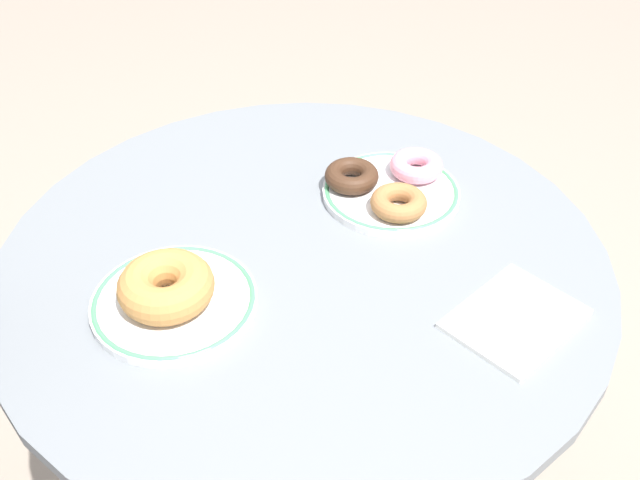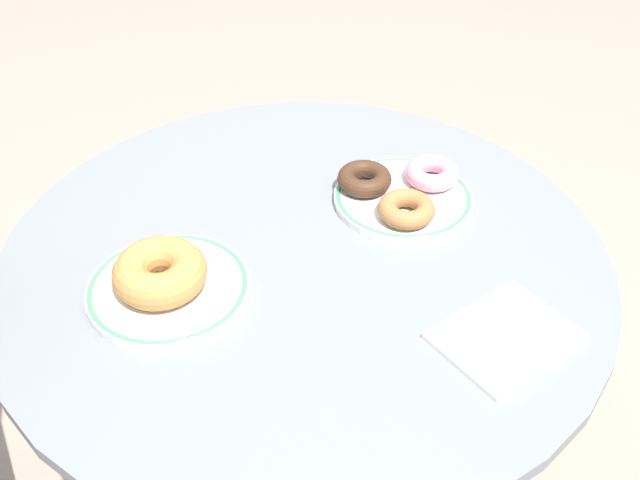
{
  "view_description": "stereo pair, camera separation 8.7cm",
  "coord_description": "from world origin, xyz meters",
  "px_view_note": "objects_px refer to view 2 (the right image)",
  "views": [
    {
      "loc": [
        -0.47,
        -0.49,
        1.32
      ],
      "look_at": [
        0.01,
        -0.02,
        0.76
      ],
      "focal_mm": 40.97,
      "sensor_mm": 36.0,
      "label": 1
    },
    {
      "loc": [
        -0.4,
        -0.55,
        1.32
      ],
      "look_at": [
        0.01,
        -0.02,
        0.76
      ],
      "focal_mm": 40.97,
      "sensor_mm": 36.0,
      "label": 2
    }
  ],
  "objects_px": {
    "plate_left": "(169,288)",
    "plate_right": "(401,196)",
    "donut_old_fashioned": "(160,272)",
    "donut_cinnamon": "(406,209)",
    "paper_napkin": "(505,337)",
    "cafe_table": "(306,380)",
    "donut_chocolate": "(364,179)",
    "donut_pink_frosted": "(431,173)"
  },
  "relations": [
    {
      "from": "donut_pink_frosted",
      "to": "paper_napkin",
      "type": "relative_size",
      "value": 0.51
    },
    {
      "from": "donut_old_fashioned",
      "to": "donut_cinnamon",
      "type": "bearing_deg",
      "value": -13.73
    },
    {
      "from": "donut_cinnamon",
      "to": "paper_napkin",
      "type": "height_order",
      "value": "donut_cinnamon"
    },
    {
      "from": "cafe_table",
      "to": "donut_old_fashioned",
      "type": "bearing_deg",
      "value": 167.72
    },
    {
      "from": "plate_left",
      "to": "donut_old_fashioned",
      "type": "relative_size",
      "value": 1.75
    },
    {
      "from": "donut_old_fashioned",
      "to": "cafe_table",
      "type": "bearing_deg",
      "value": -12.28
    },
    {
      "from": "plate_right",
      "to": "donut_cinnamon",
      "type": "xyz_separation_m",
      "value": [
        -0.03,
        -0.04,
        0.02
      ]
    },
    {
      "from": "cafe_table",
      "to": "donut_cinnamon",
      "type": "relative_size",
      "value": 10.26
    },
    {
      "from": "plate_left",
      "to": "plate_right",
      "type": "xyz_separation_m",
      "value": [
        0.33,
        -0.03,
        -0.0
      ]
    },
    {
      "from": "donut_chocolate",
      "to": "plate_left",
      "type": "bearing_deg",
      "value": -178.11
    },
    {
      "from": "donut_old_fashioned",
      "to": "donut_cinnamon",
      "type": "xyz_separation_m",
      "value": [
        0.31,
        -0.07,
        -0.01
      ]
    },
    {
      "from": "donut_old_fashioned",
      "to": "donut_cinnamon",
      "type": "distance_m",
      "value": 0.31
    },
    {
      "from": "donut_pink_frosted",
      "to": "paper_napkin",
      "type": "bearing_deg",
      "value": -118.07
    },
    {
      "from": "donut_pink_frosted",
      "to": "donut_chocolate",
      "type": "xyz_separation_m",
      "value": [
        -0.08,
        0.04,
        0.0
      ]
    },
    {
      "from": "donut_old_fashioned",
      "to": "paper_napkin",
      "type": "xyz_separation_m",
      "value": [
        0.25,
        -0.29,
        -0.03
      ]
    },
    {
      "from": "cafe_table",
      "to": "donut_old_fashioned",
      "type": "height_order",
      "value": "donut_old_fashioned"
    },
    {
      "from": "donut_chocolate",
      "to": "donut_cinnamon",
      "type": "distance_m",
      "value": 0.08
    },
    {
      "from": "plate_right",
      "to": "donut_chocolate",
      "type": "relative_size",
      "value": 2.53
    },
    {
      "from": "donut_old_fashioned",
      "to": "paper_napkin",
      "type": "distance_m",
      "value": 0.38
    },
    {
      "from": "cafe_table",
      "to": "donut_chocolate",
      "type": "bearing_deg",
      "value": 18.56
    },
    {
      "from": "donut_chocolate",
      "to": "paper_napkin",
      "type": "relative_size",
      "value": 0.51
    },
    {
      "from": "donut_chocolate",
      "to": "paper_napkin",
      "type": "bearing_deg",
      "value": -100.3
    },
    {
      "from": "cafe_table",
      "to": "donut_chocolate",
      "type": "xyz_separation_m",
      "value": [
        0.14,
        0.05,
        0.27
      ]
    },
    {
      "from": "donut_old_fashioned",
      "to": "donut_pink_frosted",
      "type": "height_order",
      "value": "donut_old_fashioned"
    },
    {
      "from": "paper_napkin",
      "to": "donut_pink_frosted",
      "type": "bearing_deg",
      "value": 61.93
    },
    {
      "from": "donut_pink_frosted",
      "to": "donut_chocolate",
      "type": "distance_m",
      "value": 0.09
    },
    {
      "from": "cafe_table",
      "to": "paper_napkin",
      "type": "distance_m",
      "value": 0.36
    },
    {
      "from": "cafe_table",
      "to": "plate_right",
      "type": "relative_size",
      "value": 4.05
    },
    {
      "from": "plate_left",
      "to": "plate_right",
      "type": "height_order",
      "value": "same"
    },
    {
      "from": "donut_pink_frosted",
      "to": "plate_right",
      "type": "bearing_deg",
      "value": 178.17
    },
    {
      "from": "plate_left",
      "to": "donut_pink_frosted",
      "type": "bearing_deg",
      "value": -5.08
    },
    {
      "from": "cafe_table",
      "to": "donut_chocolate",
      "type": "height_order",
      "value": "donut_chocolate"
    },
    {
      "from": "cafe_table",
      "to": "paper_napkin",
      "type": "relative_size",
      "value": 5.26
    },
    {
      "from": "plate_left",
      "to": "paper_napkin",
      "type": "bearing_deg",
      "value": -48.91
    },
    {
      "from": "donut_old_fashioned",
      "to": "plate_right",
      "type": "bearing_deg",
      "value": -5.73
    },
    {
      "from": "paper_napkin",
      "to": "cafe_table",
      "type": "bearing_deg",
      "value": 108.42
    },
    {
      "from": "donut_old_fashioned",
      "to": "donut_pink_frosted",
      "type": "relative_size",
      "value": 1.47
    },
    {
      "from": "donut_pink_frosted",
      "to": "cafe_table",
      "type": "bearing_deg",
      "value": -179.5
    },
    {
      "from": "cafe_table",
      "to": "plate_left",
      "type": "distance_m",
      "value": 0.3
    },
    {
      "from": "plate_right",
      "to": "donut_chocolate",
      "type": "xyz_separation_m",
      "value": [
        -0.03,
        0.04,
        0.02
      ]
    },
    {
      "from": "cafe_table",
      "to": "plate_left",
      "type": "relative_size",
      "value": 4.0
    },
    {
      "from": "cafe_table",
      "to": "plate_left",
      "type": "bearing_deg",
      "value": 167.76
    }
  ]
}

